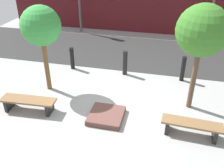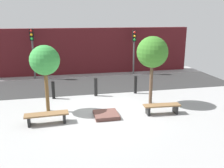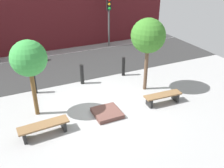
% 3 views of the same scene
% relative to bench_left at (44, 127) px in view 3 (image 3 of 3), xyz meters
% --- Properties ---
extents(ground_plane, '(18.00, 18.00, 0.00)m').
position_rel_bench_left_xyz_m(ground_plane, '(2.48, 0.71, -0.31)').
color(ground_plane, '#979797').
extents(road_strip, '(18.00, 4.20, 0.01)m').
position_rel_bench_left_xyz_m(road_strip, '(2.48, 5.54, -0.31)').
color(road_strip, '#2C2C2C').
rests_on(road_strip, ground).
extents(building_facade, '(16.20, 0.50, 3.37)m').
position_rel_bench_left_xyz_m(building_facade, '(2.48, 8.91, 1.37)').
color(building_facade, '#511419').
rests_on(building_facade, ground).
extents(bench_left, '(1.77, 0.58, 0.43)m').
position_rel_bench_left_xyz_m(bench_left, '(0.00, 0.00, 0.00)').
color(bench_left, black).
rests_on(bench_left, ground).
extents(bench_right, '(1.66, 0.52, 0.43)m').
position_rel_bench_left_xyz_m(bench_right, '(4.96, 0.00, -0.00)').
color(bench_right, black).
rests_on(bench_right, ground).
extents(planter_bed, '(1.03, 1.06, 0.16)m').
position_rel_bench_left_xyz_m(planter_bed, '(2.48, 0.20, -0.23)').
color(planter_bed, brown).
rests_on(planter_bed, ground).
extents(tree_behind_left_bench, '(1.32, 1.32, 3.02)m').
position_rel_bench_left_xyz_m(tree_behind_left_bench, '(0.00, 1.42, 2.01)').
color(tree_behind_left_bench, brown).
rests_on(tree_behind_left_bench, ground).
extents(tree_behind_right_bench, '(1.50, 1.50, 3.32)m').
position_rel_bench_left_xyz_m(tree_behind_right_bench, '(4.96, 1.42, 2.23)').
color(tree_behind_right_bench, brown).
rests_on(tree_behind_right_bench, ground).
extents(bollard_far_left, '(0.17, 0.17, 0.93)m').
position_rel_bench_left_xyz_m(bollard_far_left, '(0.23, 3.19, 0.15)').
color(bollard_far_left, black).
rests_on(bollard_far_left, ground).
extents(bollard_left, '(0.18, 0.18, 0.99)m').
position_rel_bench_left_xyz_m(bollard_left, '(2.48, 3.19, 0.18)').
color(bollard_left, black).
rests_on(bollard_left, ground).
extents(bollard_center, '(0.17, 0.17, 0.99)m').
position_rel_bench_left_xyz_m(bollard_center, '(4.74, 3.19, 0.18)').
color(bollard_center, black).
rests_on(bollard_center, ground).
extents(traffic_light_mid_west, '(0.28, 0.27, 3.20)m').
position_rel_bench_left_xyz_m(traffic_light_mid_west, '(6.05, 7.92, 1.92)').
color(traffic_light_mid_west, '#525252').
rests_on(traffic_light_mid_west, ground).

